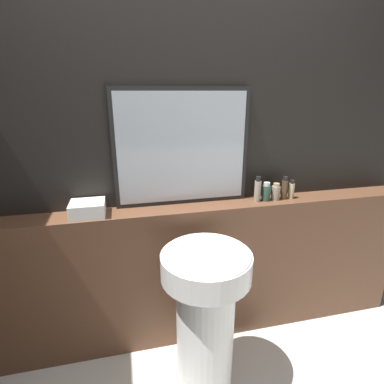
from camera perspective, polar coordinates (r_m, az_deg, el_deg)
name	(u,v)px	position (r m, az deg, el deg)	size (l,w,h in m)	color
wall_back	(194,156)	(1.90, 0.32, 6.81)	(8.00, 0.06, 2.50)	black
vanity_counter	(198,273)	(2.09, 1.11, -15.09)	(2.96, 0.19, 0.96)	brown
pedestal_sink	(205,313)	(1.74, 2.56, -22.04)	(0.46, 0.46, 0.88)	white
mirror	(182,148)	(1.82, -1.83, 8.35)	(0.83, 0.03, 0.70)	black
towel_stack	(88,209)	(1.81, -19.24, -3.02)	(0.19, 0.17, 0.08)	white
shampoo_bottle	(258,190)	(1.96, 12.39, 0.38)	(0.04, 0.04, 0.17)	gray
conditioner_bottle	(266,192)	(2.00, 13.96, -0.03)	(0.06, 0.06, 0.12)	#2D4C3D
lotion_bottle	(276,192)	(2.03, 15.67, -0.02)	(0.06, 0.06, 0.11)	gray
body_wash_bottle	(284,189)	(2.05, 17.20, 0.61)	(0.04, 0.04, 0.15)	#4C3823
hand_soap_bottle	(291,190)	(2.08, 18.40, 0.37)	(0.04, 0.04, 0.13)	#C6B284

